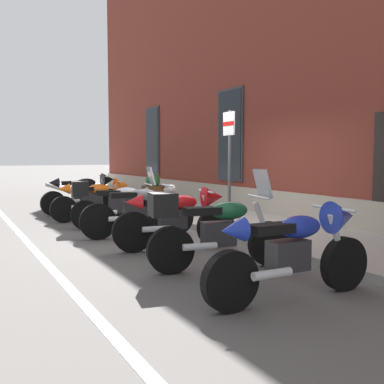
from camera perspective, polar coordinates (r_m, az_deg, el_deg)
The scene contains 12 objects.
ground_plane at distance 8.95m, azimuth 1.10°, elevation -5.17°, with size 140.00×140.00×0.00m, color #565451.
sidewalk at distance 9.60m, azimuth 7.54°, elevation -4.15°, with size 32.60×2.47×0.13m, color gray.
lane_stripe at distance 7.90m, azimuth -19.67°, elevation -6.72°, with size 32.60×0.12×0.01m, color silver.
motorcycle_black_sport at distance 12.10m, azimuth -13.40°, elevation 0.01°, with size 0.62×2.17×1.06m.
motorcycle_orange_sport at distance 10.80m, azimuth -11.89°, elevation -0.67°, with size 0.62×2.08×0.99m.
motorcycle_silver_touring at distance 9.53m, azimuth -9.67°, elevation -1.36°, with size 0.77×2.10×1.29m.
motorcycle_grey_naked at distance 8.43m, azimuth -6.75°, elevation -2.45°, with size 0.62×2.16×0.98m.
motorcycle_red_sport at distance 7.27m, azimuth -1.53°, elevation -3.00°, with size 0.65×2.05×1.02m.
motorcycle_green_touring at distance 5.92m, azimuth 2.82°, elevation -4.71°, with size 0.77×2.02×1.34m.
motorcycle_blue_sport at distance 4.87m, azimuth 13.44°, elevation -6.86°, with size 0.62×2.13×1.02m.
parking_sign at distance 8.60m, azimuth 4.77°, elevation 5.10°, with size 0.36×0.07×2.25m.
barrel_planter at distance 12.48m, azimuth -5.01°, elevation -0.11°, with size 0.68×0.68×0.91m.
Camera 1 is at (7.66, -4.36, 1.51)m, focal length 41.81 mm.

